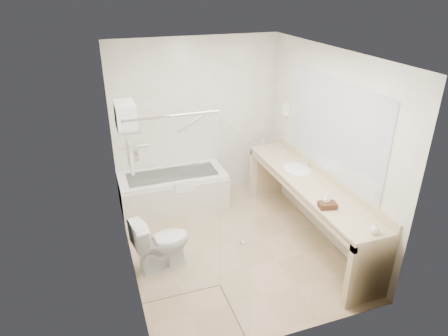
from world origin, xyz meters
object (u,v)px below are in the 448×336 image
object	(u,v)px
toilet	(162,243)
amenity_basket	(327,205)
vanity_counter	(308,195)
water_bottle_left	(283,154)
bathtub	(173,190)

from	to	relation	value
toilet	amenity_basket	size ratio (longest dim) A/B	3.52
toilet	vanity_counter	bearing A→B (deg)	-100.83
toilet	water_bottle_left	distance (m)	2.18
bathtub	water_bottle_left	distance (m)	1.77
amenity_basket	water_bottle_left	distance (m)	1.41
vanity_counter	toilet	bearing A→B (deg)	179.43
vanity_counter	toilet	size ratio (longest dim) A/B	3.87
amenity_basket	water_bottle_left	size ratio (longest dim) A/B	1.08
vanity_counter	bathtub	bearing A→B (deg)	137.65
bathtub	water_bottle_left	world-z (taller)	water_bottle_left
amenity_basket	water_bottle_left	bearing A→B (deg)	84.26
toilet	water_bottle_left	size ratio (longest dim) A/B	3.80
bathtub	vanity_counter	distance (m)	2.09
vanity_counter	toilet	world-z (taller)	vanity_counter
toilet	water_bottle_left	world-z (taller)	water_bottle_left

